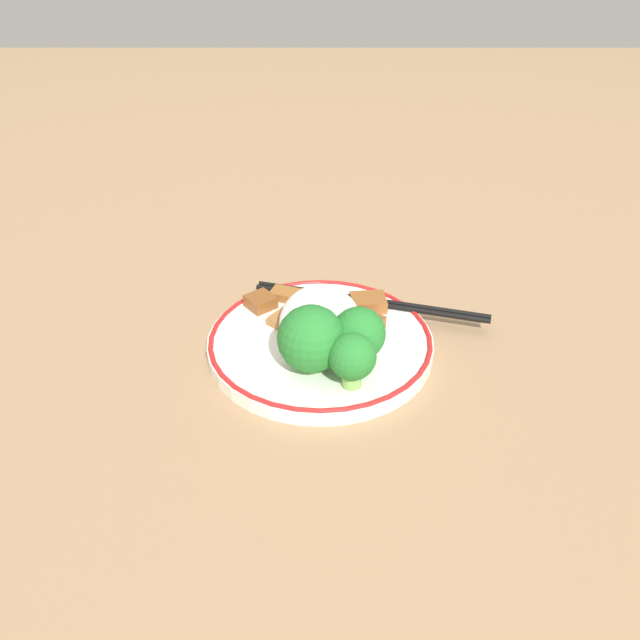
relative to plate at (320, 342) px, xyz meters
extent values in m
plane|color=#9E7A56|center=(0.00, 0.00, -0.01)|extent=(3.00, 3.00, 0.00)
cylinder|color=white|center=(0.00, 0.00, 0.00)|extent=(0.21, 0.21, 0.01)
torus|color=red|center=(0.00, 0.00, 0.01)|extent=(0.21, 0.21, 0.01)
ellipsoid|color=white|center=(0.00, 0.00, 0.02)|extent=(0.12, 0.08, 0.04)
cylinder|color=#7FB756|center=(-0.05, 0.01, 0.01)|extent=(0.02, 0.02, 0.01)
sphere|color=#267A2D|center=(-0.05, 0.01, 0.04)|extent=(0.06, 0.06, 0.06)
cylinder|color=#7FB756|center=(-0.07, -0.03, 0.01)|extent=(0.02, 0.02, 0.02)
sphere|color=#267A2D|center=(-0.07, -0.03, 0.04)|extent=(0.04, 0.04, 0.04)
cylinder|color=#7FB756|center=(-0.04, -0.03, 0.01)|extent=(0.02, 0.02, 0.01)
sphere|color=#267A2D|center=(-0.04, -0.03, 0.03)|extent=(0.05, 0.05, 0.05)
cube|color=brown|center=(0.05, 0.06, 0.01)|extent=(0.04, 0.04, 0.01)
cube|color=#995B28|center=(0.07, 0.03, 0.01)|extent=(0.03, 0.04, 0.01)
cube|color=#9E6633|center=(0.02, 0.03, 0.01)|extent=(0.04, 0.04, 0.01)
cube|color=brown|center=(0.05, -0.05, 0.01)|extent=(0.03, 0.04, 0.01)
cube|color=brown|center=(0.01, -0.05, 0.01)|extent=(0.04, 0.04, 0.01)
cylinder|color=black|center=(0.06, -0.05, 0.01)|extent=(0.07, 0.24, 0.01)
cylinder|color=black|center=(0.06, -0.05, 0.01)|extent=(0.07, 0.24, 0.01)
camera|label=1|loc=(-0.48, 0.00, 0.35)|focal=35.00mm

